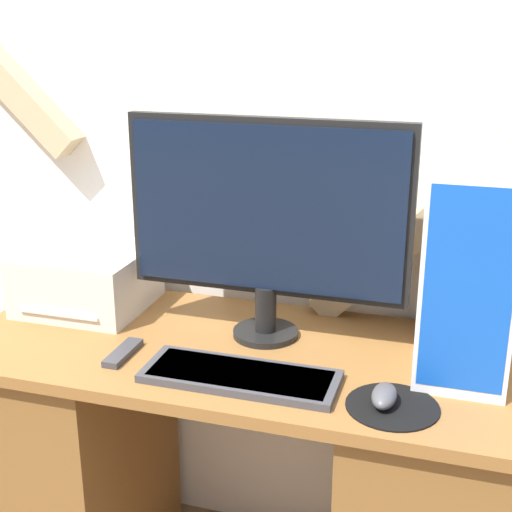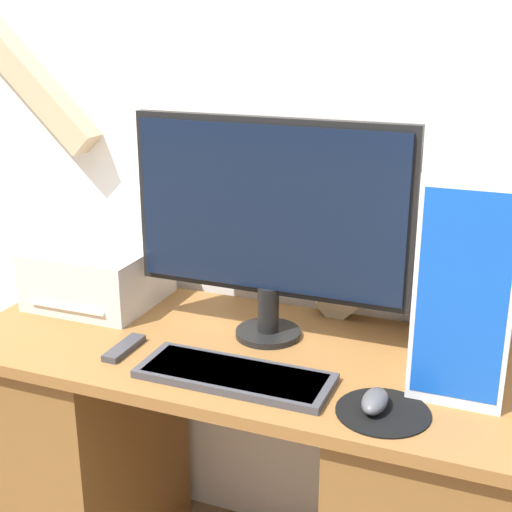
% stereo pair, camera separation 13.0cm
% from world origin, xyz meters
% --- Properties ---
extents(wall_back, '(6.40, 0.13, 2.70)m').
position_xyz_m(wall_back, '(0.01, 0.65, 1.36)').
color(wall_back, white).
rests_on(wall_back, ground_plane).
extents(desk, '(1.39, 0.60, 0.78)m').
position_xyz_m(desk, '(0.00, 0.30, 0.40)').
color(desk, brown).
rests_on(desk, ground_plane).
extents(monitor, '(0.70, 0.17, 0.55)m').
position_xyz_m(monitor, '(0.05, 0.39, 1.10)').
color(monitor, black).
rests_on(monitor, desk).
extents(keyboard, '(0.44, 0.16, 0.02)m').
position_xyz_m(keyboard, '(0.06, 0.14, 0.79)').
color(keyboard, '#3D3D42').
rests_on(keyboard, desk).
extents(mousepad, '(0.20, 0.20, 0.00)m').
position_xyz_m(mousepad, '(0.40, 0.12, 0.78)').
color(mousepad, black).
rests_on(mousepad, desk).
extents(mouse, '(0.05, 0.10, 0.04)m').
position_xyz_m(mouse, '(0.38, 0.12, 0.80)').
color(mouse, '#4C4C51').
rests_on(mouse, mousepad).
extents(computer_tower, '(0.20, 0.40, 0.49)m').
position_xyz_m(computer_tower, '(0.52, 0.39, 1.02)').
color(computer_tower, white).
rests_on(computer_tower, desk).
extents(printer, '(0.33, 0.31, 0.16)m').
position_xyz_m(printer, '(-0.48, 0.43, 0.86)').
color(printer, beige).
rests_on(printer, desk).
extents(remote_control, '(0.04, 0.14, 0.02)m').
position_xyz_m(remote_control, '(-0.25, 0.17, 0.79)').
color(remote_control, '#38383D').
rests_on(remote_control, desk).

